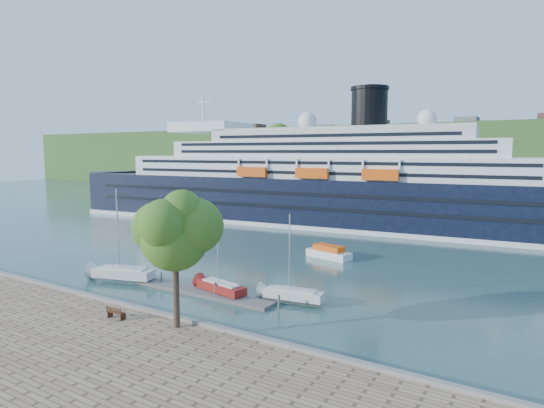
{
  "coord_description": "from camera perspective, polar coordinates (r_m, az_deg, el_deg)",
  "views": [
    {
      "loc": [
        34.38,
        -27.53,
        15.01
      ],
      "look_at": [
        -0.5,
        30.0,
        7.21
      ],
      "focal_mm": 30.0,
      "sensor_mm": 36.0,
      "label": 1
    }
  ],
  "objects": [
    {
      "name": "sailboat_white_far",
      "position": [
        45.13,
        2.76,
        -7.18
      ],
      "size": [
        6.8,
        2.81,
        8.53
      ],
      "primitive_type": null,
      "rotation": [
        0.0,
        0.0,
        0.15
      ],
      "color": "silver",
      "rests_on": "ground"
    },
    {
      "name": "far_hillside",
      "position": [
        175.94,
        20.05,
        5.23
      ],
      "size": [
        400.0,
        50.0,
        24.0
      ],
      "primitive_type": "cube",
      "color": "#305923",
      "rests_on": "ground"
    },
    {
      "name": "ground",
      "position": [
        46.53,
        -19.46,
        -12.6
      ],
      "size": [
        400.0,
        400.0,
        0.0
      ],
      "primitive_type": "plane",
      "color": "#2C4F49",
      "rests_on": "ground"
    },
    {
      "name": "tender_launch",
      "position": [
        65.05,
        7.15,
        -5.95
      ],
      "size": [
        7.01,
        3.77,
        1.84
      ],
      "primitive_type": null,
      "rotation": [
        0.0,
        0.0,
        -0.24
      ],
      "color": "#ED510D",
      "rests_on": "ground"
    },
    {
      "name": "promenade_tree",
      "position": [
        36.77,
        -12.05,
        -6.12
      ],
      "size": [
        7.25,
        7.25,
        12.01
      ],
      "primitive_type": null,
      "color": "#346219",
      "rests_on": "promenade"
    },
    {
      "name": "quay_coping",
      "position": [
        46.05,
        -19.71,
        -11.3
      ],
      "size": [
        220.0,
        0.5,
        0.3
      ],
      "primitive_type": "cube",
      "color": "slate",
      "rests_on": "promenade"
    },
    {
      "name": "sailboat_red",
      "position": [
        47.7,
        -6.43,
        -6.42
      ],
      "size": [
        6.88,
        3.13,
        8.58
      ],
      "primitive_type": null,
      "rotation": [
        0.0,
        0.0,
        -0.2
      ],
      "color": "maroon",
      "rests_on": "ground"
    },
    {
      "name": "park_bench",
      "position": [
        41.43,
        -18.96,
        -12.69
      ],
      "size": [
        1.82,
        0.84,
        1.14
      ],
      "primitive_type": null,
      "rotation": [
        0.0,
        0.0,
        0.06
      ],
      "color": "#482514",
      "rests_on": "promenade"
    },
    {
      "name": "floating_pontoon",
      "position": [
        49.5,
        -8.92,
        -10.89
      ],
      "size": [
        17.37,
        2.28,
        0.39
      ],
      "primitive_type": null,
      "rotation": [
        0.0,
        0.0,
        -0.01
      ],
      "color": "#65615A",
      "rests_on": "ground"
    },
    {
      "name": "cruise_ship",
      "position": [
        95.07,
        4.4,
        5.82
      ],
      "size": [
        123.34,
        28.4,
        27.45
      ],
      "primitive_type": null,
      "rotation": [
        0.0,
        0.0,
        0.09
      ],
      "color": "black",
      "rests_on": "ground"
    },
    {
      "name": "sailboat_white_near",
      "position": [
        54.78,
        -18.29,
        -4.1
      ],
      "size": [
        8.28,
        4.3,
        10.3
      ],
      "primitive_type": null,
      "rotation": [
        0.0,
        0.0,
        0.27
      ],
      "color": "silver",
      "rests_on": "ground"
    }
  ]
}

